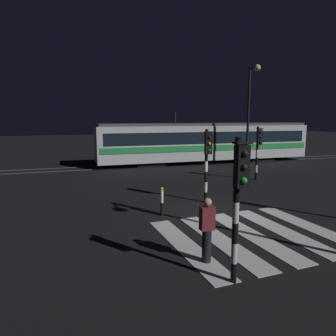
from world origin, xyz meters
The scene contains 11 objects.
ground_plane centered at (0.00, 0.00, 0.00)m, with size 120.00×120.00×0.00m, color black.
rail_near centered at (0.00, 12.05, 0.01)m, with size 80.00×0.12×0.03m, color #59595E.
rail_far centered at (0.00, 13.48, 0.01)m, with size 80.00×0.12×0.03m, color #59595E.
crosswalk_zebra centered at (0.00, -2.45, 0.01)m, with size 5.59×4.90×0.02m.
traffic_light_kerb_mid_left centered at (-2.01, -4.90, 2.17)m, with size 0.36×0.42×3.29m.
traffic_light_median_centre centered at (0.25, 1.53, 2.11)m, with size 0.36×0.42×3.20m.
traffic_light_corner_far_right centered at (5.20, 5.14, 2.10)m, with size 0.36×0.42×3.18m.
street_lamp_trackside_right centered at (7.08, 9.11, 4.59)m, with size 0.44×1.21×7.25m.
tram centered at (5.38, 12.76, 1.75)m, with size 17.91×2.58×4.15m.
pedestrian_waiting_at_kerb centered at (-2.17, -3.71, 0.88)m, with size 0.36×0.24×1.71m.
bollard_island_edge centered at (-2.13, 0.39, 0.56)m, with size 0.12×0.12×1.11m.
Camera 1 is at (-5.44, -10.63, 3.69)m, focal length 33.47 mm.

